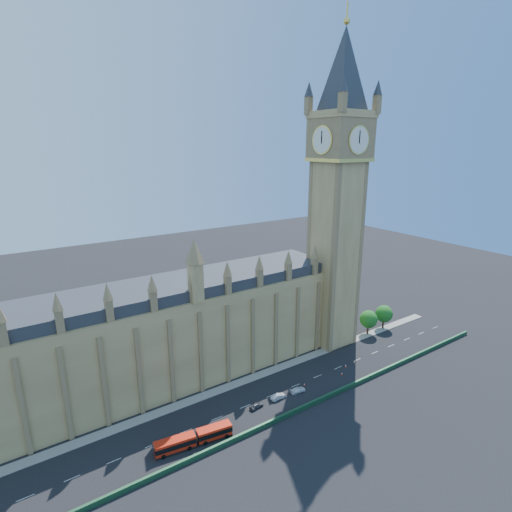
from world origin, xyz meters
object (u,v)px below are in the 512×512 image
car_grey (256,405)px  car_silver (278,397)px  car_white (298,390)px  red_bus (194,439)px

car_grey → car_silver: bearing=-98.6°
car_grey → car_silver: (6.62, -0.10, 0.04)m
car_silver → car_white: (6.06, -0.56, -0.04)m
car_grey → car_white: bearing=-100.7°
red_bus → car_grey: size_ratio=4.56×
red_bus → car_silver: 25.05m
car_grey → car_white: (12.68, -0.66, -0.01)m
car_grey → car_silver: 6.62m
car_grey → car_white: size_ratio=0.86×
red_bus → car_white: 31.03m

